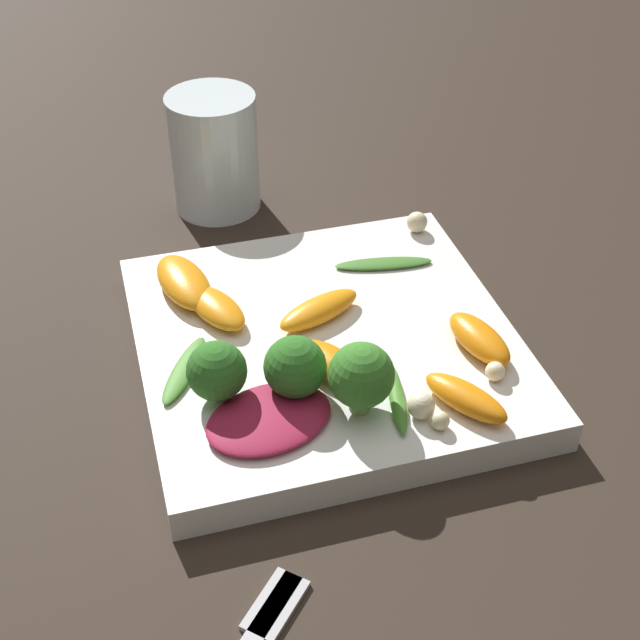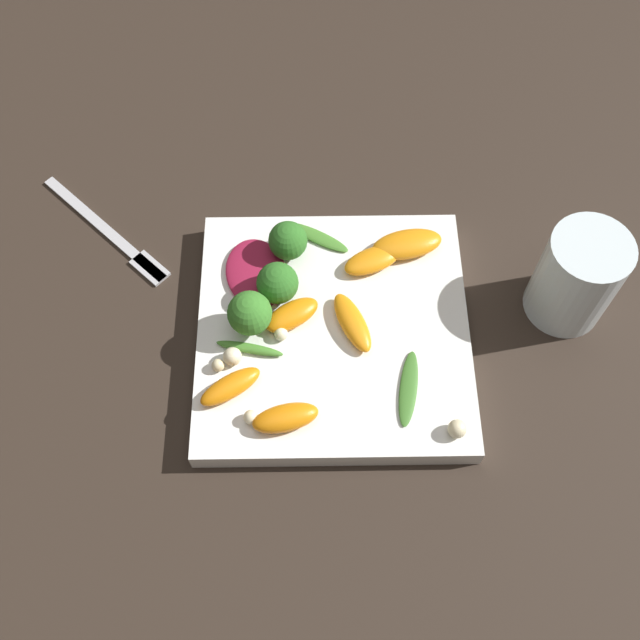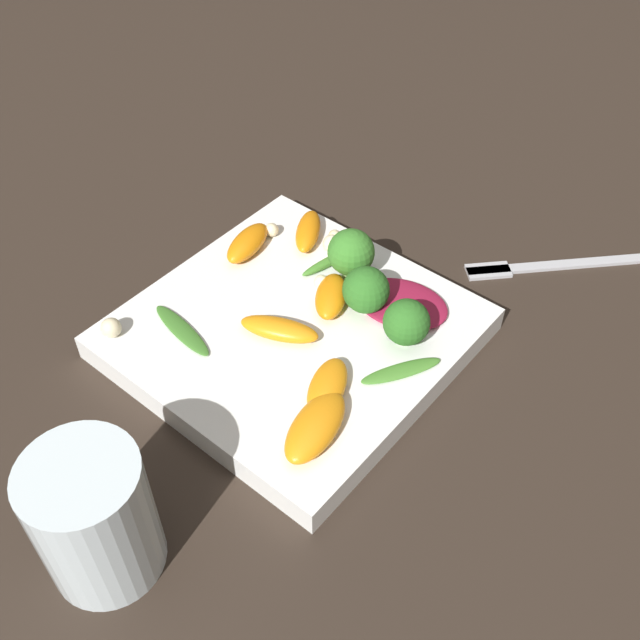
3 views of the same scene
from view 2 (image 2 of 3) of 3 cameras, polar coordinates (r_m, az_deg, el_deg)
ground_plane at (r=0.74m, az=1.00°, el=-1.37°), size 2.40×2.40×0.00m
plate at (r=0.73m, az=1.01°, el=-0.94°), size 0.26×0.26×0.02m
drinking_glass at (r=0.76m, az=18.97°, el=3.07°), size 0.08×0.08×0.11m
fork at (r=0.83m, az=-15.23°, el=5.99°), size 0.14×0.15×0.01m
radicchio_leaf_0 at (r=0.75m, az=-4.87°, el=3.59°), size 0.09×0.08×0.01m
orange_segment_0 at (r=0.72m, az=2.49°, el=-0.29°), size 0.07×0.05×0.02m
orange_segment_1 at (r=0.72m, az=-2.16°, el=0.40°), size 0.05×0.06×0.02m
orange_segment_2 at (r=0.75m, az=4.01°, el=4.57°), size 0.05×0.07×0.02m
orange_segment_3 at (r=0.76m, az=6.63°, el=5.75°), size 0.05×0.08×0.02m
orange_segment_4 at (r=0.69m, az=-6.85°, el=-5.05°), size 0.05×0.06×0.02m
orange_segment_5 at (r=0.67m, az=-2.65°, el=-7.46°), size 0.04×0.06×0.02m
broccoli_floret_0 at (r=0.72m, az=-3.26°, el=2.82°), size 0.04×0.04×0.04m
broccoli_floret_1 at (r=0.75m, az=-2.46°, el=6.05°), size 0.04×0.04×0.04m
broccoli_floret_2 at (r=0.70m, az=-5.37°, el=0.71°), size 0.04×0.04×0.05m
arugula_sprig_0 at (r=0.70m, az=6.75°, el=-5.19°), size 0.08×0.03×0.00m
arugula_sprig_1 at (r=0.77m, az=-0.15°, el=6.33°), size 0.05×0.07×0.00m
arugula_sprig_2 at (r=0.71m, az=-5.39°, el=-2.17°), size 0.02×0.07×0.01m
macadamia_nut_0 at (r=0.70m, az=-6.69°, el=-2.78°), size 0.02×0.02×0.02m
macadamia_nut_1 at (r=0.70m, az=-7.77°, el=-3.43°), size 0.01×0.01×0.01m
macadamia_nut_2 at (r=0.68m, az=-5.30°, el=-7.38°), size 0.01×0.01×0.01m
macadamia_nut_3 at (r=0.71m, az=-2.98°, el=-1.06°), size 0.01×0.01×0.01m
macadamia_nut_4 at (r=0.68m, az=10.42°, el=-8.16°), size 0.02×0.02×0.02m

